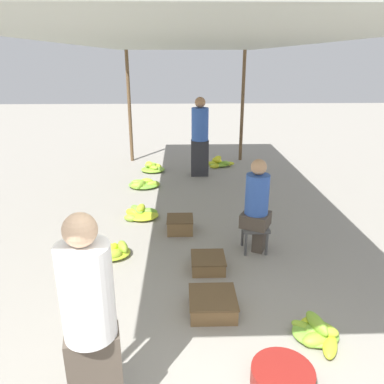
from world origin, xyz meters
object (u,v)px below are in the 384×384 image
at_px(crate_far, 213,304).
at_px(banana_pile_left_0, 112,251).
at_px(crate_mid, 208,263).
at_px(vendor_seated, 257,205).
at_px(vendor_foreground, 90,323).
at_px(stool, 255,230).
at_px(banana_pile_right_1, 219,163).
at_px(banana_pile_left_2, 144,184).
at_px(banana_pile_right_0, 317,332).
at_px(banana_pile_left_1, 141,213).
at_px(shopper_walking_mid, 200,136).
at_px(basin_black, 282,377).
at_px(banana_pile_left_3, 153,168).
at_px(crate_near, 180,225).

bearing_deg(crate_far, banana_pile_left_0, 136.24).
bearing_deg(crate_mid, vendor_seated, 35.36).
xyz_separation_m(vendor_foreground, stool, (1.55, 2.43, -0.54)).
distance_m(vendor_foreground, banana_pile_right_1, 6.72).
bearing_deg(vendor_seated, banana_pile_left_0, -176.39).
bearing_deg(banana_pile_left_0, banana_pile_left_2, 86.84).
distance_m(stool, banana_pile_left_0, 1.88).
xyz_separation_m(stool, banana_pile_right_0, (0.26, -1.69, -0.22)).
bearing_deg(vendor_seated, banana_pile_left_1, 145.64).
bearing_deg(shopper_walking_mid, crate_mid, -91.24).
bearing_deg(shopper_walking_mid, banana_pile_left_2, -145.86).
xyz_separation_m(stool, basin_black, (-0.18, -2.18, -0.21)).
xyz_separation_m(banana_pile_left_1, banana_pile_left_2, (-0.09, 1.48, -0.00)).
relative_size(vendor_seated, crate_mid, 3.07).
bearing_deg(banana_pile_left_2, basin_black, -72.29).
distance_m(vendor_foreground, vendor_seated, 2.90).
bearing_deg(vendor_foreground, banana_pile_right_0, 22.18).
distance_m(banana_pile_left_3, banana_pile_right_1, 1.58).
bearing_deg(shopper_walking_mid, stool, -80.57).
bearing_deg(vendor_seated, crate_far, -117.72).
distance_m(crate_mid, shopper_walking_mid, 3.92).
distance_m(banana_pile_left_1, shopper_walking_mid, 2.61).
bearing_deg(vendor_seated, banana_pile_right_0, -81.74).
height_order(vendor_foreground, basin_black, vendor_foreground).
height_order(vendor_seated, crate_far, vendor_seated).
height_order(banana_pile_left_0, crate_far, banana_pile_left_0).
relative_size(banana_pile_left_2, banana_pile_right_1, 0.93).
relative_size(banana_pile_left_2, crate_mid, 1.56).
distance_m(banana_pile_right_1, shopper_walking_mid, 1.17).
bearing_deg(banana_pile_right_0, banana_pile_left_1, 123.75).
distance_m(banana_pile_left_3, shopper_walking_mid, 1.34).
bearing_deg(vendor_seated, crate_near, 149.54).
height_order(basin_black, banana_pile_right_1, banana_pile_right_1).
relative_size(vendor_seated, banana_pile_left_2, 1.97).
relative_size(basin_black, banana_pile_left_2, 0.78).
bearing_deg(banana_pile_right_1, stool, -88.92).
relative_size(banana_pile_left_0, shopper_walking_mid, 0.29).
distance_m(crate_near, crate_far, 1.89).
xyz_separation_m(basin_black, banana_pile_right_1, (0.10, 6.28, 0.00)).
distance_m(banana_pile_left_1, banana_pile_left_2, 1.48).
height_order(banana_pile_left_0, banana_pile_left_1, banana_pile_left_1).
distance_m(banana_pile_right_0, crate_mid, 1.52).
relative_size(vendor_foreground, crate_far, 3.35).
distance_m(vendor_foreground, banana_pile_left_3, 6.17).
bearing_deg(banana_pile_left_3, stool, -66.55).
relative_size(banana_pile_left_1, crate_near, 1.46).
height_order(banana_pile_left_0, banana_pile_left_2, banana_pile_left_0).
relative_size(banana_pile_left_2, shopper_walking_mid, 0.38).
relative_size(stool, banana_pile_left_3, 0.62).
bearing_deg(crate_near, banana_pile_right_0, -61.37).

